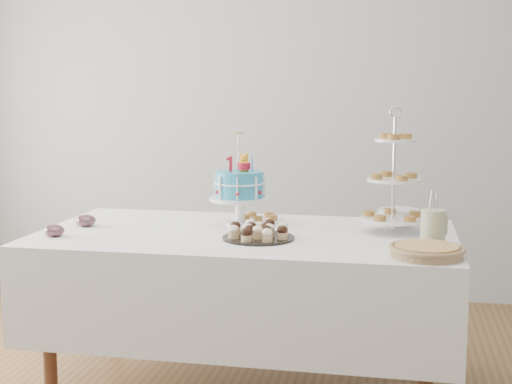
% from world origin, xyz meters
% --- Properties ---
extents(walls, '(5.04, 4.04, 2.70)m').
position_xyz_m(walls, '(0.00, 0.00, 1.35)').
color(walls, '#AAADB0').
rests_on(walls, floor).
extents(table, '(1.92, 1.02, 0.77)m').
position_xyz_m(table, '(0.00, 0.30, 0.54)').
color(table, white).
rests_on(table, floor).
extents(birthday_cake, '(0.29, 0.29, 0.45)m').
position_xyz_m(birthday_cake, '(-0.07, 0.47, 0.89)').
color(birthday_cake, white).
rests_on(birthday_cake, table).
extents(cupcake_tray, '(0.32, 0.32, 0.07)m').
position_xyz_m(cupcake_tray, '(0.09, 0.16, 0.81)').
color(cupcake_tray, black).
rests_on(cupcake_tray, table).
extents(pie, '(0.30, 0.30, 0.05)m').
position_xyz_m(pie, '(0.81, -0.05, 0.80)').
color(pie, '#A08557').
rests_on(pie, table).
extents(tiered_stand, '(0.30, 0.30, 0.58)m').
position_xyz_m(tiered_stand, '(0.67, 0.43, 1.01)').
color(tiered_stand, silver).
rests_on(tiered_stand, table).
extents(plate_stack, '(0.20, 0.20, 0.08)m').
position_xyz_m(plate_stack, '(0.70, 0.63, 0.81)').
color(plate_stack, white).
rests_on(plate_stack, table).
extents(pastry_plate, '(0.25, 0.25, 0.04)m').
position_xyz_m(pastry_plate, '(0.01, 0.59, 0.79)').
color(pastry_plate, white).
rests_on(pastry_plate, table).
extents(jam_bowl_a, '(0.09, 0.09, 0.06)m').
position_xyz_m(jam_bowl_a, '(-0.83, 0.03, 0.80)').
color(jam_bowl_a, silver).
rests_on(jam_bowl_a, table).
extents(jam_bowl_b, '(0.10, 0.10, 0.06)m').
position_xyz_m(jam_bowl_b, '(-0.79, 0.29, 0.80)').
color(jam_bowl_b, silver).
rests_on(jam_bowl_b, table).
extents(utensil_pitcher, '(0.11, 0.11, 0.24)m').
position_xyz_m(utensil_pitcher, '(0.84, 0.17, 0.85)').
color(utensil_pitcher, beige).
rests_on(utensil_pitcher, table).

